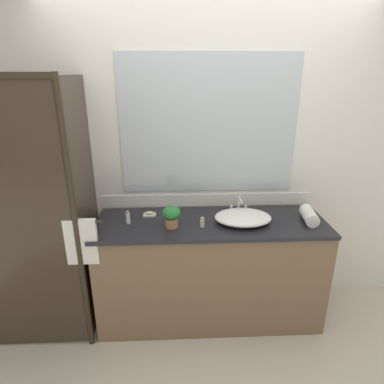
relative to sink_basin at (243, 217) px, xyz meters
name	(u,v)px	position (x,y,z in m)	size (l,w,h in m)	color
ground_plane	(209,314)	(-0.24, 0.02, -0.94)	(8.00, 8.00, 0.00)	beige
wall_back_with_mirror	(208,160)	(-0.24, 0.36, 0.37)	(4.40, 0.06, 2.60)	silver
vanity_cabinet	(210,270)	(-0.24, 0.03, -0.49)	(1.80, 0.58, 0.90)	brown
shower_enclosure	(32,221)	(-1.52, -0.17, 0.08)	(1.20, 0.59, 2.00)	#2D2319
sink_basin	(243,217)	(0.00, 0.00, 0.00)	(0.44, 0.33, 0.08)	white
faucet	(239,207)	(0.00, 0.18, 0.01)	(0.17, 0.14, 0.14)	silver
potted_plant	(171,215)	(-0.55, -0.06, 0.06)	(0.13, 0.13, 0.17)	#B77A51
soap_dish	(150,214)	(-0.73, 0.16, -0.03)	(0.10, 0.07, 0.04)	silver
amenity_bottle_body_wash	(202,222)	(-0.32, -0.06, 0.00)	(0.03, 0.03, 0.08)	silver
amenity_bottle_conditioner	(128,218)	(-0.89, 0.02, 0.01)	(0.03, 0.03, 0.10)	silver
rolled_towel_near_edge	(309,215)	(0.52, -0.01, 0.01)	(0.10, 0.10, 0.24)	white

